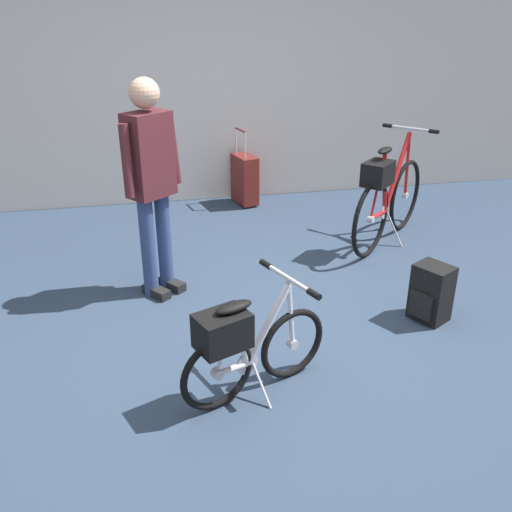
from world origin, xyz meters
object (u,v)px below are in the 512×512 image
Objects in this scene: visitor_near_wall at (151,177)px; rolling_suitcase at (245,179)px; folding_bike_foreground at (245,344)px; backpack_on_floor at (431,293)px; display_bike_left at (387,197)px.

rolling_suitcase is at bearing 61.27° from visitor_near_wall.
folding_bike_foreground reaches higher than backpack_on_floor.
display_bike_left is 1.32× the size of rolling_suitcase.
backpack_on_floor is (1.44, 0.58, -0.14)m from folding_bike_foreground.
display_bike_left is 2.19m from visitor_near_wall.
backpack_on_floor is (1.86, -0.81, -0.71)m from visitor_near_wall.
display_bike_left is at bearing 13.96° from visitor_near_wall.
rolling_suitcase is (-1.05, 1.35, -0.17)m from display_bike_left.
folding_bike_foreground is 1.10× the size of rolling_suitcase.
rolling_suitcase reaches higher than backpack_on_floor.
rolling_suitcase is 2.81m from backpack_on_floor.
visitor_near_wall reaches higher than rolling_suitcase.
folding_bike_foreground is 0.83× the size of display_bike_left.
rolling_suitcase is at bearing 107.24° from backpack_on_floor.
folding_bike_foreground is 1.55m from backpack_on_floor.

